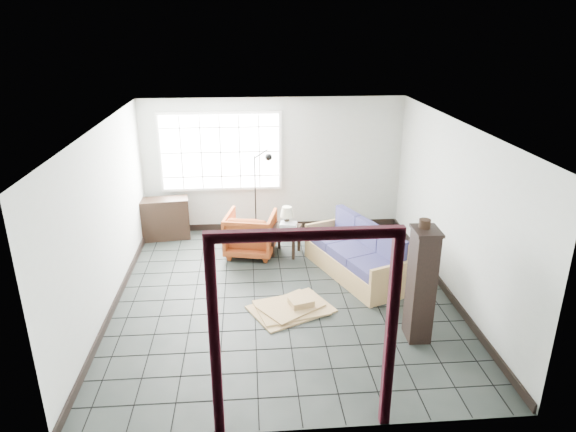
{
  "coord_description": "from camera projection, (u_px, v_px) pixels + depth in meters",
  "views": [
    {
      "loc": [
        -0.48,
        -6.85,
        3.92
      ],
      "look_at": [
        0.09,
        0.3,
        1.18
      ],
      "focal_mm": 32.0,
      "sensor_mm": 36.0,
      "label": 1
    }
  ],
  "objects": [
    {
      "name": "projector",
      "position": [
        288.0,
        226.0,
        8.95
      ],
      "size": [
        0.33,
        0.28,
        0.1
      ],
      "rotation": [
        0.0,
        0.0,
        -0.2
      ],
      "color": "silver",
      "rests_on": "side_table"
    },
    {
      "name": "side_table",
      "position": [
        286.0,
        232.0,
        9.07
      ],
      "size": [
        0.61,
        0.61,
        0.52
      ],
      "rotation": [
        0.0,
        0.0,
        -0.36
      ],
      "color": "black",
      "rests_on": "ground"
    },
    {
      "name": "room_shell",
      "position": [
        283.0,
        190.0,
        7.24
      ],
      "size": [
        5.02,
        5.52,
        2.61
      ],
      "color": "#A9AEA7",
      "rests_on": "ground"
    },
    {
      "name": "cardboard_pile",
      "position": [
        292.0,
        307.0,
        7.41
      ],
      "size": [
        1.34,
        1.19,
        0.16
      ],
      "rotation": [
        0.0,
        0.0,
        0.4
      ],
      "color": "#A77A50",
      "rests_on": "ground"
    },
    {
      "name": "pot",
      "position": [
        425.0,
        224.0,
        6.28
      ],
      "size": [
        0.16,
        0.16,
        0.11
      ],
      "rotation": [
        0.0,
        0.0,
        -0.1
      ],
      "color": "black",
      "rests_on": "tall_shelf"
    },
    {
      "name": "armchair",
      "position": [
        251.0,
        231.0,
        9.08
      ],
      "size": [
        0.98,
        0.94,
        0.85
      ],
      "primitive_type": "imported",
      "rotation": [
        0.0,
        0.0,
        2.93
      ],
      "color": "maroon",
      "rests_on": "ground"
    },
    {
      "name": "futon_sofa",
      "position": [
        358.0,
        256.0,
        8.37
      ],
      "size": [
        1.45,
        2.14,
        0.89
      ],
      "rotation": [
        0.0,
        0.0,
        0.38
      ],
      "color": "#A6814B",
      "rests_on": "ground"
    },
    {
      "name": "doorway_trim",
      "position": [
        304.0,
        310.0,
        4.8
      ],
      "size": [
        1.8,
        0.08,
        2.2
      ],
      "color": "#330B14",
      "rests_on": "ground"
    },
    {
      "name": "open_box",
      "position": [
        397.0,
        264.0,
        8.47
      ],
      "size": [
        0.79,
        0.41,
        0.44
      ],
      "rotation": [
        0.0,
        0.0,
        0.04
      ],
      "color": "#A77A50",
      "rests_on": "ground"
    },
    {
      "name": "ground",
      "position": [
        284.0,
        295.0,
        7.81
      ],
      "size": [
        5.5,
        5.5,
        0.0
      ],
      "primitive_type": "plane",
      "color": "black",
      "rests_on": "ground"
    },
    {
      "name": "floor_lamp",
      "position": [
        262.0,
        191.0,
        9.71
      ],
      "size": [
        0.53,
        0.35,
        1.69
      ],
      "rotation": [
        0.0,
        0.0,
        0.43
      ],
      "color": "black",
      "rests_on": "ground"
    },
    {
      "name": "tall_shelf",
      "position": [
        421.0,
        284.0,
        6.52
      ],
      "size": [
        0.33,
        0.43,
        1.54
      ],
      "rotation": [
        0.0,
        0.0,
        -0.03
      ],
      "color": "black",
      "rests_on": "ground"
    },
    {
      "name": "table_lamp",
      "position": [
        287.0,
        213.0,
        8.97
      ],
      "size": [
        0.29,
        0.29,
        0.36
      ],
      "rotation": [
        0.0,
        0.0,
        -0.24
      ],
      "color": "black",
      "rests_on": "side_table"
    },
    {
      "name": "window_panel",
      "position": [
        221.0,
        152.0,
        9.68
      ],
      "size": [
        2.32,
        0.08,
        1.52
      ],
      "color": "silver",
      "rests_on": "ground"
    },
    {
      "name": "console_shelf",
      "position": [
        162.0,
        219.0,
        9.75
      ],
      "size": [
        1.06,
        0.52,
        0.79
      ],
      "rotation": [
        0.0,
        0.0,
        0.13
      ],
      "color": "black",
      "rests_on": "ground"
    }
  ]
}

